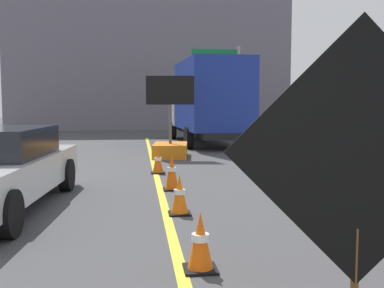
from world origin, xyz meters
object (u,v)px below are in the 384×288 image
(box_truck, at_px, (207,101))
(traffic_cone_curbside, at_px, (158,161))
(traffic_cone_far_lane, at_px, (172,172))
(traffic_cone_mid_lane, at_px, (180,195))
(arrow_board_trailer, at_px, (170,143))
(traffic_cone_near_sign, at_px, (200,242))
(highway_guide_sign, at_px, (225,74))
(roadwork_sign, at_px, (359,159))

(box_truck, xyz_separation_m, traffic_cone_curbside, (-2.54, -8.32, -1.58))
(traffic_cone_far_lane, bearing_deg, traffic_cone_mid_lane, -90.77)
(arrow_board_trailer, distance_m, traffic_cone_mid_lane, 8.02)
(traffic_cone_far_lane, bearing_deg, traffic_cone_near_sign, -90.41)
(box_truck, xyz_separation_m, traffic_cone_far_lane, (-2.35, -10.62, -1.53))
(arrow_board_trailer, bearing_deg, highway_guide_sign, 69.83)
(arrow_board_trailer, distance_m, traffic_cone_far_lane, 5.92)
(traffic_cone_near_sign, bearing_deg, highway_guide_sign, 78.55)
(traffic_cone_far_lane, relative_size, traffic_cone_curbside, 1.17)
(arrow_board_trailer, xyz_separation_m, traffic_cone_far_lane, (-0.39, -5.91, -0.10))
(traffic_cone_near_sign, height_order, traffic_cone_curbside, traffic_cone_curbside)
(traffic_cone_mid_lane, xyz_separation_m, traffic_cone_curbside, (-0.16, 4.41, 0.00))
(highway_guide_sign, relative_size, traffic_cone_mid_lane, 7.69)
(roadwork_sign, xyz_separation_m, box_truck, (1.73, 17.46, 0.43))
(traffic_cone_near_sign, relative_size, traffic_cone_far_lane, 0.83)
(arrow_board_trailer, height_order, highway_guide_sign, highway_guide_sign)
(roadwork_sign, distance_m, box_truck, 17.55)
(roadwork_sign, bearing_deg, traffic_cone_near_sign, 106.72)
(roadwork_sign, relative_size, arrow_board_trailer, 0.86)
(box_truck, relative_size, traffic_cone_far_lane, 10.26)
(box_truck, height_order, traffic_cone_near_sign, box_truck)
(box_truck, bearing_deg, arrow_board_trailer, -112.64)
(arrow_board_trailer, xyz_separation_m, box_truck, (1.97, 4.72, 1.42))
(highway_guide_sign, relative_size, traffic_cone_near_sign, 7.81)
(traffic_cone_far_lane, bearing_deg, traffic_cone_curbside, 94.61)
(traffic_cone_near_sign, distance_m, traffic_cone_curbside, 6.95)
(highway_guide_sign, xyz_separation_m, traffic_cone_near_sign, (-4.25, -20.96, -3.11))
(arrow_board_trailer, bearing_deg, traffic_cone_mid_lane, -92.97)
(arrow_board_trailer, bearing_deg, traffic_cone_near_sign, -92.28)
(roadwork_sign, distance_m, arrow_board_trailer, 12.78)
(traffic_cone_mid_lane, bearing_deg, arrow_board_trailer, 87.03)
(highway_guide_sign, height_order, traffic_cone_mid_lane, highway_guide_sign)
(traffic_cone_near_sign, bearing_deg, box_truck, 81.11)
(highway_guide_sign, distance_m, traffic_cone_mid_lane, 19.16)
(box_truck, bearing_deg, roadwork_sign, -95.66)
(highway_guide_sign, relative_size, traffic_cone_far_lane, 6.50)
(traffic_cone_mid_lane, bearing_deg, traffic_cone_far_lane, 89.23)
(traffic_cone_far_lane, xyz_separation_m, traffic_cone_curbside, (-0.19, 2.31, -0.06))
(highway_guide_sign, bearing_deg, traffic_cone_mid_lane, -102.96)
(traffic_cone_mid_lane, distance_m, traffic_cone_far_lane, 2.11)
(traffic_cone_near_sign, height_order, traffic_cone_mid_lane, traffic_cone_mid_lane)
(roadwork_sign, height_order, traffic_cone_curbside, roadwork_sign)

